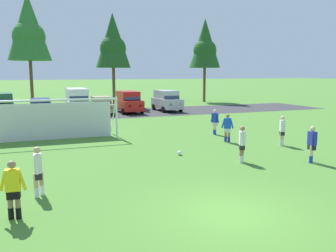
{
  "coord_description": "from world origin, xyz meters",
  "views": [
    {
      "loc": [
        -5.22,
        -8.32,
        3.97
      ],
      "look_at": [
        1.58,
        8.8,
        1.21
      ],
      "focal_mm": 37.93,
      "sensor_mm": 36.0,
      "label": 1
    }
  ],
  "objects_px": {
    "parked_car_slot_center_left": "(77,101)",
    "parked_car_slot_center": "(101,105)",
    "player_midfield_center": "(38,172)",
    "player_trailing_back": "(312,144)",
    "player_striker_near": "(215,122)",
    "player_winger_left": "(242,144)",
    "soccer_goal": "(53,119)",
    "referee": "(13,190)",
    "parked_car_slot_center_right": "(128,102)",
    "player_winger_right": "(282,131)",
    "parked_car_slot_right": "(167,100)",
    "parked_car_slot_left": "(41,108)",
    "parked_car_slot_far_left": "(2,105)",
    "soccer_ball": "(180,153)",
    "player_defender_far": "(227,128)"
  },
  "relations": [
    {
      "from": "player_striker_near",
      "to": "player_winger_left",
      "type": "bearing_deg",
      "value": -109.6
    },
    {
      "from": "player_winger_left",
      "to": "parked_car_slot_center_right",
      "type": "height_order",
      "value": "parked_car_slot_center_right"
    },
    {
      "from": "player_midfield_center",
      "to": "player_trailing_back",
      "type": "distance_m",
      "value": 11.49
    },
    {
      "from": "player_defender_far",
      "to": "referee",
      "type": "bearing_deg",
      "value": -146.53
    },
    {
      "from": "soccer_goal",
      "to": "player_midfield_center",
      "type": "relative_size",
      "value": 4.54
    },
    {
      "from": "player_trailing_back",
      "to": "parked_car_slot_left",
      "type": "bearing_deg",
      "value": 115.99
    },
    {
      "from": "referee",
      "to": "parked_car_slot_center",
      "type": "bearing_deg",
      "value": 73.52
    },
    {
      "from": "player_striker_near",
      "to": "parked_car_slot_center_left",
      "type": "bearing_deg",
      "value": 115.01
    },
    {
      "from": "player_midfield_center",
      "to": "player_winger_right",
      "type": "height_order",
      "value": "same"
    },
    {
      "from": "player_midfield_center",
      "to": "player_trailing_back",
      "type": "xyz_separation_m",
      "value": [
        11.49,
        0.19,
        0.0
      ]
    },
    {
      "from": "parked_car_slot_center",
      "to": "parked_car_slot_right",
      "type": "xyz_separation_m",
      "value": [
        7.02,
        0.51,
        0.24
      ]
    },
    {
      "from": "referee",
      "to": "parked_car_slot_right",
      "type": "distance_m",
      "value": 28.43
    },
    {
      "from": "parked_car_slot_far_left",
      "to": "referee",
      "type": "bearing_deg",
      "value": -86.17
    },
    {
      "from": "parked_car_slot_left",
      "to": "soccer_goal",
      "type": "bearing_deg",
      "value": -88.57
    },
    {
      "from": "player_winger_left",
      "to": "parked_car_slot_left",
      "type": "distance_m",
      "value": 22.04
    },
    {
      "from": "player_winger_right",
      "to": "player_trailing_back",
      "type": "relative_size",
      "value": 1.0
    },
    {
      "from": "player_striker_near",
      "to": "player_winger_left",
      "type": "height_order",
      "value": "same"
    },
    {
      "from": "parked_car_slot_center_right",
      "to": "parked_car_slot_left",
      "type": "bearing_deg",
      "value": -174.77
    },
    {
      "from": "player_trailing_back",
      "to": "parked_car_slot_center",
      "type": "relative_size",
      "value": 0.39
    },
    {
      "from": "player_winger_left",
      "to": "player_winger_right",
      "type": "distance_m",
      "value": 4.76
    },
    {
      "from": "player_trailing_back",
      "to": "parked_car_slot_far_left",
      "type": "relative_size",
      "value": 0.35
    },
    {
      "from": "player_winger_right",
      "to": "parked_car_slot_right",
      "type": "height_order",
      "value": "parked_car_slot_right"
    },
    {
      "from": "parked_car_slot_right",
      "to": "parked_car_slot_left",
      "type": "bearing_deg",
      "value": -175.55
    },
    {
      "from": "player_striker_near",
      "to": "parked_car_slot_far_left",
      "type": "distance_m",
      "value": 20.64
    },
    {
      "from": "player_trailing_back",
      "to": "parked_car_slot_center_left",
      "type": "xyz_separation_m",
      "value": [
        -7.29,
        22.71,
        0.52
      ]
    },
    {
      "from": "player_midfield_center",
      "to": "parked_car_slot_center_right",
      "type": "height_order",
      "value": "parked_car_slot_center_right"
    },
    {
      "from": "player_defender_far",
      "to": "parked_car_slot_center_right",
      "type": "relative_size",
      "value": 0.36
    },
    {
      "from": "player_trailing_back",
      "to": "parked_car_slot_center",
      "type": "distance_m",
      "value": 22.84
    },
    {
      "from": "player_winger_left",
      "to": "player_trailing_back",
      "type": "relative_size",
      "value": 1.0
    },
    {
      "from": "parked_car_slot_far_left",
      "to": "parked_car_slot_center_left",
      "type": "distance_m",
      "value": 6.67
    },
    {
      "from": "soccer_ball",
      "to": "player_winger_right",
      "type": "bearing_deg",
      "value": 0.54
    },
    {
      "from": "referee",
      "to": "player_winger_right",
      "type": "distance_m",
      "value": 14.48
    },
    {
      "from": "soccer_ball",
      "to": "parked_car_slot_far_left",
      "type": "distance_m",
      "value": 22.15
    },
    {
      "from": "parked_car_slot_center",
      "to": "parked_car_slot_right",
      "type": "distance_m",
      "value": 7.04
    },
    {
      "from": "player_midfield_center",
      "to": "parked_car_slot_left",
      "type": "relative_size",
      "value": 0.39
    },
    {
      "from": "parked_car_slot_center_left",
      "to": "parked_car_slot_center",
      "type": "distance_m",
      "value": 2.34
    },
    {
      "from": "parked_car_slot_far_left",
      "to": "parked_car_slot_right",
      "type": "distance_m",
      "value": 15.9
    },
    {
      "from": "player_defender_far",
      "to": "parked_car_slot_center_left",
      "type": "relative_size",
      "value": 0.34
    },
    {
      "from": "soccer_goal",
      "to": "referee",
      "type": "relative_size",
      "value": 4.54
    },
    {
      "from": "player_trailing_back",
      "to": "player_midfield_center",
      "type": "bearing_deg",
      "value": -179.08
    },
    {
      "from": "player_defender_far",
      "to": "parked_car_slot_center",
      "type": "bearing_deg",
      "value": 103.49
    },
    {
      "from": "soccer_ball",
      "to": "player_winger_left",
      "type": "xyz_separation_m",
      "value": [
        2.04,
        -2.3,
        0.71
      ]
    },
    {
      "from": "player_winger_right",
      "to": "parked_car_slot_center",
      "type": "height_order",
      "value": "parked_car_slot_center"
    },
    {
      "from": "player_winger_left",
      "to": "parked_car_slot_right",
      "type": "distance_m",
      "value": 22.15
    },
    {
      "from": "player_winger_left",
      "to": "parked_car_slot_center",
      "type": "distance_m",
      "value": 21.21
    },
    {
      "from": "parked_car_slot_left",
      "to": "parked_car_slot_center",
      "type": "relative_size",
      "value": 1.0
    },
    {
      "from": "player_trailing_back",
      "to": "parked_car_slot_center_left",
      "type": "relative_size",
      "value": 0.34
    },
    {
      "from": "player_trailing_back",
      "to": "player_striker_near",
      "type": "bearing_deg",
      "value": 93.13
    },
    {
      "from": "player_trailing_back",
      "to": "parked_car_slot_left",
      "type": "xyz_separation_m",
      "value": [
        -10.63,
        21.8,
        0.05
      ]
    },
    {
      "from": "soccer_ball",
      "to": "parked_car_slot_center_left",
      "type": "distance_m",
      "value": 19.43
    }
  ]
}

